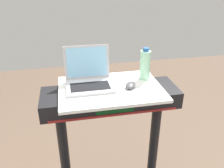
% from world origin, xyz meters
% --- Properties ---
extents(desk_board, '(0.67, 0.47, 0.02)m').
position_xyz_m(desk_board, '(0.00, 0.70, 1.14)').
color(desk_board, white).
rests_on(desk_board, treadmill_base).
extents(laptop, '(0.30, 0.26, 0.24)m').
position_xyz_m(laptop, '(-0.13, 0.77, 1.19)').
color(laptop, '#B7B7BC').
rests_on(laptop, desk_board).
extents(computer_mouse, '(0.10, 0.12, 0.03)m').
position_xyz_m(computer_mouse, '(0.13, 0.67, 1.16)').
color(computer_mouse, '#4C4C51').
rests_on(computer_mouse, desk_board).
extents(water_bottle, '(0.07, 0.07, 0.22)m').
position_xyz_m(water_bottle, '(0.26, 0.79, 1.25)').
color(water_bottle, '#9EDBB2').
rests_on(water_bottle, desk_board).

